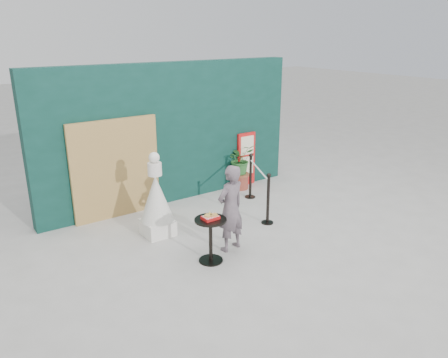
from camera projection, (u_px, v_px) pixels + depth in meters
ground at (264, 253)px, 7.46m from camera, size 60.00×60.00×0.00m
back_wall at (172, 133)px, 9.42m from camera, size 6.00×0.30×3.00m
bamboo_fence at (116, 169)px, 8.65m from camera, size 1.80×0.08×2.00m
woman at (231, 208)px, 7.36m from camera, size 0.61×0.45×1.52m
menu_board at (246, 159)px, 10.58m from camera, size 0.50×0.07×1.30m
statue at (156, 202)px, 7.94m from camera, size 0.62×0.62×1.58m
cafe_table at (211, 233)px, 7.04m from camera, size 0.52×0.52×0.75m
food_basket at (210, 217)px, 6.95m from camera, size 0.26×0.19×0.11m
planter at (240, 163)px, 10.32m from camera, size 0.64×0.56×1.09m
stanchion_barrier at (259, 187)px, 9.13m from camera, size 0.84×1.54×1.03m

